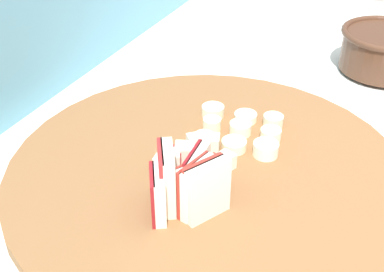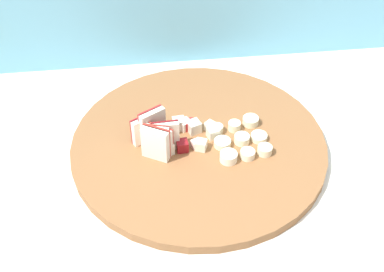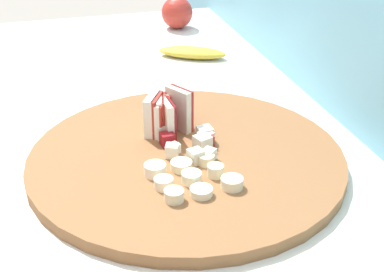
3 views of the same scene
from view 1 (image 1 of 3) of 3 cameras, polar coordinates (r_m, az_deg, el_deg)
name	(u,v)px [view 1 (image 1 of 3)]	position (r m, az deg, el deg)	size (l,w,h in m)	color
tile_backsplash	(10,213)	(0.77, -20.49, -8.45)	(2.40, 0.04, 1.45)	#6BADC6
cutting_board	(207,170)	(0.55, 1.78, -3.98)	(0.45, 0.45, 0.02)	brown
apple_wedge_fan	(187,185)	(0.47, -0.57, -5.70)	(0.08, 0.08, 0.07)	#B22D23
apple_dice_pile	(194,162)	(0.53, 0.23, -3.07)	(0.11, 0.08, 0.02)	white
banana_slice_rows	(241,130)	(0.60, 5.75, 0.72)	(0.10, 0.12, 0.02)	white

